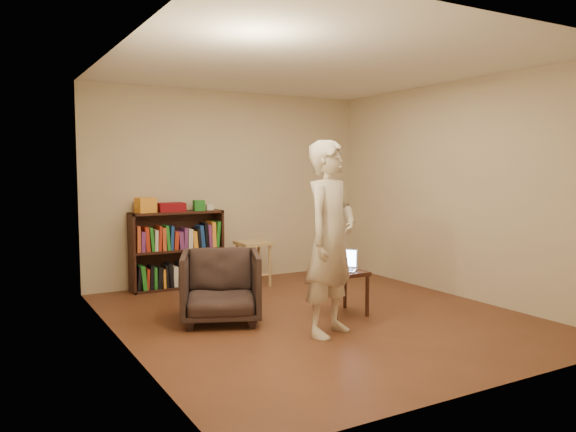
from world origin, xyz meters
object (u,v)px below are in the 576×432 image
side_table (341,278)px  laptop (343,265)px  bookshelf (177,254)px  person (330,238)px  stool (253,250)px  armchair (221,286)px

side_table → laptop: 0.14m
bookshelf → person: size_ratio=0.66×
person → laptop: bearing=21.1°
stool → side_table: (0.17, -1.77, -0.08)m
side_table → person: 0.89m
stool → person: size_ratio=0.33×
side_table → laptop: size_ratio=1.26×
stool → armchair: (-1.05, -1.40, -0.11)m
armchair → side_table: armchair is taller
stool → armchair: size_ratio=0.74×
bookshelf → armchair: (-0.14, -1.78, -0.08)m
bookshelf → laptop: bearing=-62.4°
laptop → person: (-0.53, -0.55, 0.38)m
armchair → stool: bearing=75.2°
person → side_table: bearing=22.2°
bookshelf → armchair: bookshelf is taller
stool → side_table: 1.78m
stool → laptop: size_ratio=1.57×
stool → armchair: 1.75m
laptop → stool: bearing=143.4°
bookshelf → laptop: (1.12, -2.14, 0.09)m
armchair → laptop: 1.32m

